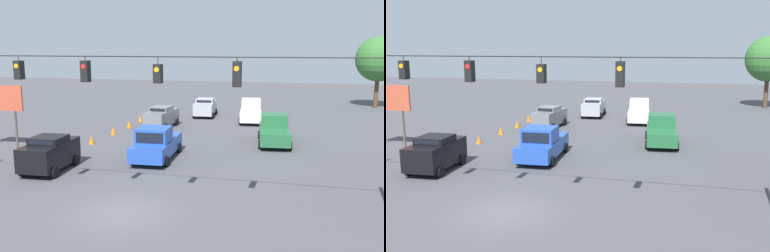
% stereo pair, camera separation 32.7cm
% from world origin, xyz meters
% --- Properties ---
extents(ground_plane, '(140.00, 140.00, 0.00)m').
position_xyz_m(ground_plane, '(0.00, 0.00, 0.00)').
color(ground_plane, '#47474C').
extents(overhead_signal_span, '(22.34, 0.38, 7.23)m').
position_xyz_m(overhead_signal_span, '(-0.07, -0.37, 4.66)').
color(overhead_signal_span, '#4C473D').
rests_on(overhead_signal_span, ground_plane).
extents(sedan_silver_withflow_deep, '(2.34, 4.46, 1.82)m').
position_xyz_m(sedan_silver_withflow_deep, '(2.01, -26.08, 0.96)').
color(sedan_silver_withflow_deep, '#A8AAB2').
rests_on(sedan_silver_withflow_deep, ground_plane).
extents(sedan_black_parked_shoulder, '(2.30, 4.12, 2.01)m').
position_xyz_m(sedan_black_parked_shoulder, '(6.51, -4.95, 1.04)').
color(sedan_black_parked_shoulder, black).
rests_on(sedan_black_parked_shoulder, ground_plane).
extents(pickup_truck_green_oncoming_far, '(2.67, 5.41, 2.12)m').
position_xyz_m(pickup_truck_green_oncoming_far, '(-5.53, -15.08, 0.98)').
color(pickup_truck_green_oncoming_far, '#236038').
rests_on(pickup_truck_green_oncoming_far, ground_plane).
extents(pickup_truck_blue_withflow_mid, '(2.56, 5.60, 2.12)m').
position_xyz_m(pickup_truck_blue_withflow_mid, '(1.42, -8.84, 0.98)').
color(pickup_truck_blue_withflow_mid, '#234CB2').
rests_on(pickup_truck_blue_withflow_mid, ground_plane).
extents(sedan_grey_withflow_far, '(2.22, 4.29, 1.87)m').
position_xyz_m(sedan_grey_withflow_far, '(4.39, -19.11, 0.97)').
color(sedan_grey_withflow_far, slate).
rests_on(sedan_grey_withflow_far, ground_plane).
extents(pickup_truck_white_oncoming_deep, '(2.51, 5.35, 2.12)m').
position_xyz_m(pickup_truck_white_oncoming_deep, '(-2.86, -24.01, 0.98)').
color(pickup_truck_white_oncoming_deep, silver).
rests_on(pickup_truck_white_oncoming_deep, ground_plane).
extents(traffic_cone_nearest, '(0.41, 0.41, 0.61)m').
position_xyz_m(traffic_cone_nearest, '(7.27, -5.19, 0.31)').
color(traffic_cone_nearest, orange).
rests_on(traffic_cone_nearest, ground_plane).
extents(traffic_cone_second, '(0.41, 0.41, 0.61)m').
position_xyz_m(traffic_cone_second, '(7.16, -8.42, 0.31)').
color(traffic_cone_second, orange).
rests_on(traffic_cone_second, ground_plane).
extents(traffic_cone_third, '(0.41, 0.41, 0.61)m').
position_xyz_m(traffic_cone_third, '(7.39, -11.74, 0.31)').
color(traffic_cone_third, orange).
rests_on(traffic_cone_third, ground_plane).
extents(traffic_cone_fourth, '(0.41, 0.41, 0.61)m').
position_xyz_m(traffic_cone_fourth, '(7.25, -15.20, 0.31)').
color(traffic_cone_fourth, orange).
rests_on(traffic_cone_fourth, ground_plane).
extents(traffic_cone_fifth, '(0.41, 0.41, 0.61)m').
position_xyz_m(traffic_cone_fifth, '(7.13, -18.32, 0.31)').
color(traffic_cone_fifth, orange).
rests_on(traffic_cone_fifth, ground_plane).
extents(traffic_cone_farthest, '(0.41, 0.41, 0.61)m').
position_xyz_m(traffic_cone_farthest, '(7.33, -21.60, 0.31)').
color(traffic_cone_farthest, orange).
rests_on(traffic_cone_farthest, ground_plane).
extents(tree_horizon_left, '(5.15, 5.15, 8.19)m').
position_xyz_m(tree_horizon_left, '(-15.88, -36.86, 5.60)').
color(tree_horizon_left, '#4C3823').
rests_on(tree_horizon_left, ground_plane).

